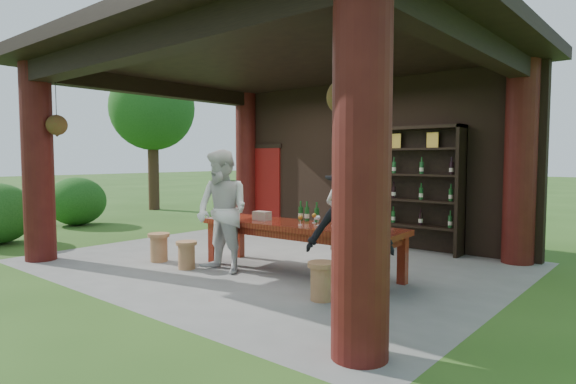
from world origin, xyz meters
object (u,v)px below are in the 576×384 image
Objects in this scene: stool_near_right at (322,280)px; guest_woman at (222,211)px; tasting_table at (300,231)px; napkin_basket at (262,216)px; stool_near_left at (186,254)px; stool_far_left at (159,247)px; guest_man at (350,228)px; wine_shelf at (394,188)px; host at (343,218)px.

guest_woman reaches higher than stool_near_right.
tasting_table is 12.72× the size of napkin_basket.
stool_near_left is 0.80m from stool_far_left.
stool_near_left is 2.83m from guest_man.
wine_shelf is at bearing 104.77° from stool_near_right.
napkin_basket is (0.81, 0.86, 0.59)m from stool_near_left.
stool_far_left is at bearing 176.47° from stool_near_left.
tasting_table is at bearing 21.11° from stool_far_left.
host is at bearing -83.13° from wine_shelf.
host reaches higher than napkin_basket.
guest_woman is (-2.00, 0.21, 0.68)m from stool_near_right.
wine_shelf is 3.47m from guest_man.
guest_man reaches higher than stool_far_left.
tasting_table is 7.06× the size of stool_near_right.
guest_woman is 7.15× the size of napkin_basket.
host is 0.87× the size of guest_woman.
stool_far_left is 3.59m from guest_man.
guest_woman is (-1.03, -3.47, -0.23)m from wine_shelf.
wine_shelf is at bearing 73.91° from napkin_basket.
guest_woman is at bearing 174.13° from stool_near_right.
tasting_table is 1.78× the size of guest_woman.
host is 6.19× the size of napkin_basket.
stool_far_left is (-0.79, 0.05, 0.02)m from stool_near_left.
napkin_basket is at bearing -173.50° from tasting_table.
wine_shelf is at bearing 80.43° from guest_man.
tasting_table reaches higher than stool_near_left.
tasting_table is 1.95× the size of guest_man.
stool_near_right is 0.74m from guest_man.
napkin_basket is (0.21, 0.64, -0.11)m from guest_woman.
wine_shelf is 10.13× the size of napkin_basket.
napkin_basket is (-1.79, 0.85, 0.57)m from stool_near_right.
guest_woman is at bearing 6.77° from stool_far_left.
tasting_table is (-0.12, -2.75, -0.53)m from wine_shelf.
stool_far_left is (-2.42, -3.64, -0.91)m from wine_shelf.
wine_shelf is 6.07× the size of stool_near_left.
tasting_table reaches higher than stool_far_left.
tasting_table is at bearing 6.50° from napkin_basket.
host reaches higher than stool_near_right.
stool_far_left is (-2.30, -0.89, -0.38)m from tasting_table.
guest_woman reaches higher than stool_near_left.
wine_shelf is 4.47m from stool_far_left.
stool_near_right is 1.80× the size of napkin_basket.
wine_shelf is at bearing -91.48° from host.
tasting_table is 2.05× the size of host.
stool_near_right is at bearing -6.97° from guest_woman.
guest_woman is at bearing 19.70° from stool_near_left.
tasting_table is 7.61× the size of stool_near_left.
tasting_table is 2.50m from stool_far_left.
stool_near_left is 2.60m from stool_near_right.
guest_woman reaches higher than guest_man.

